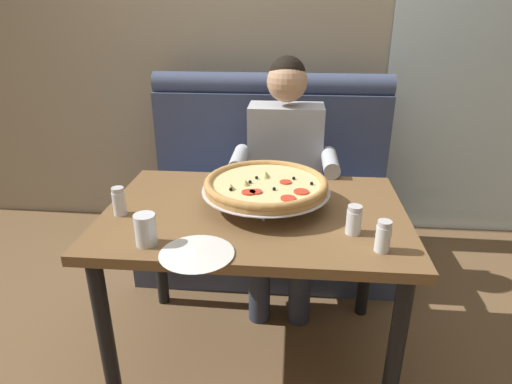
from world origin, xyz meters
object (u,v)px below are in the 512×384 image
Objects in this scene: booth_bench at (268,199)px; shaker_oregano at (119,203)px; drinking_glass at (146,232)px; shaker_pepper_flakes at (354,222)px; dining_table at (255,231)px; diner_main at (284,167)px; shaker_parmesan at (383,238)px; plate_near_left at (197,252)px; pizza at (266,185)px.

booth_bench is 12.96× the size of shaker_oregano.
shaker_pepper_flakes is at bearing 11.27° from drinking_glass.
shaker_oregano is 1.02× the size of drinking_glass.
dining_table is at bearing 9.43° from shaker_oregano.
dining_table is 0.95× the size of diner_main.
shaker_oregano is at bearing -118.47° from booth_bench.
shaker_oregano is at bearing 168.87° from shaker_parmesan.
shaker_parmesan reaches higher than plate_near_left.
diner_main is 11.81× the size of shaker_pepper_flakes.
pizza reaches higher than dining_table.
shaker_parmesan is at bearing 1.84° from drinking_glass.
diner_main is (0.10, 0.61, 0.06)m from dining_table.
pizza is 4.83× the size of shaker_pepper_flakes.
booth_bench is at bearing 111.27° from diner_main.
diner_main reaches higher than booth_bench.
shaker_pepper_flakes is (0.37, -0.16, 0.14)m from dining_table.
pizza is at bearing 48.84° from dining_table.
pizza is at bearing 63.79° from plate_near_left.
pizza is at bearing -96.29° from diner_main.
shaker_pepper_flakes is at bearing -4.79° from shaker_oregano.
shaker_pepper_flakes is 0.14m from shaker_parmesan.
plate_near_left reaches higher than dining_table.
shaker_pepper_flakes is (0.33, -0.21, -0.05)m from pizza.
shaker_oregano reaches higher than plate_near_left.
pizza is 4.69× the size of shaker_parmesan.
shaker_pepper_flakes is 0.43× the size of plate_near_left.
dining_table is 0.41m from plate_near_left.
pizza is (0.04, 0.05, 0.19)m from dining_table.
diner_main is at bearing -68.73° from booth_bench.
diner_main is at bearing 74.89° from plate_near_left.
drinking_glass is at bearing -50.76° from shaker_oregano.
dining_table is 10.88× the size of shaker_parmesan.
pizza is at bearing 13.34° from shaker_oregano.
shaker_oregano is (-0.52, -0.97, 0.39)m from booth_bench.
shaker_parmesan is 0.99× the size of drinking_glass.
plate_near_left is (-0.20, -0.41, -0.08)m from pizza.
pizza is at bearing 42.28° from drinking_glass.
shaker_parmesan and drinking_glass have the same top height.
shaker_parmesan is (0.98, -0.19, -0.00)m from shaker_oregano.
plate_near_left is (-0.26, -0.98, 0.04)m from diner_main.
drinking_glass is at bearing -178.16° from shaker_parmesan.
pizza reaches higher than drinking_glass.
plate_near_left is at bearing -113.87° from dining_table.
shaker_parmesan is 0.62m from plate_near_left.
shaker_oregano is 1.03× the size of shaker_parmesan.
shaker_oregano reaches higher than shaker_pepper_flakes.
diner_main is 2.44× the size of pizza.
shaker_pepper_flakes is (0.37, -1.04, 0.39)m from booth_bench.
dining_table is 0.63m from diner_main.
drinking_glass is (-0.72, -0.14, 0.00)m from shaker_pepper_flakes.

